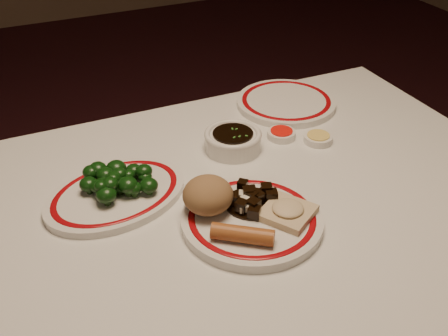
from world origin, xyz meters
The scene contains 12 objects.
dining_table centered at (0.00, 0.00, 0.66)m, with size 1.20×0.90×0.75m.
main_plate centered at (-0.01, -0.05, 0.76)m, with size 0.29×0.29×0.02m.
rice_mound centered at (-0.07, 0.00, 0.80)m, with size 0.09×0.09×0.07m, color olive.
spring_roll centered at (-0.05, -0.10, 0.78)m, with size 0.03×0.03×0.11m, color #A15927.
fried_wonton centered at (0.05, -0.07, 0.78)m, with size 0.12×0.12×0.02m.
stirfry_heap centered at (0.00, -0.02, 0.78)m, with size 0.10×0.10×0.03m.
broccoli_plate centered at (-0.21, 0.13, 0.76)m, with size 0.33×0.31×0.02m.
broccoli_pile centered at (-0.21, 0.14, 0.79)m, with size 0.14×0.12×0.05m.
soy_bowl centered at (0.07, 0.20, 0.77)m, with size 0.12×0.12×0.04m.
sweet_sour_dish centered at (0.19, 0.20, 0.76)m, with size 0.06×0.06×0.02m.
mustard_dish centered at (0.26, 0.15, 0.76)m, with size 0.06×0.06×0.02m.
far_plate centered at (0.28, 0.33, 0.76)m, with size 0.29×0.29×0.02m.
Camera 1 is at (-0.38, -0.74, 1.39)m, focal length 45.00 mm.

